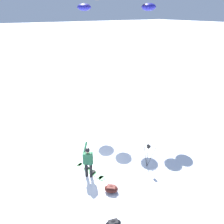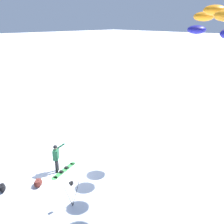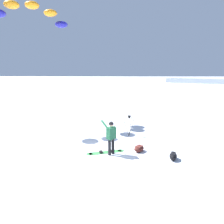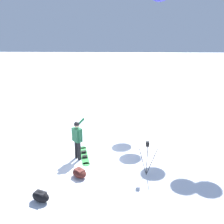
% 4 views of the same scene
% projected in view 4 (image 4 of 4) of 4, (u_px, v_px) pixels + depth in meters
% --- Properties ---
extents(ground_plane, '(300.00, 300.00, 0.00)m').
position_uv_depth(ground_plane, '(81.00, 155.00, 9.78)').
color(ground_plane, white).
extents(snowboarder, '(0.47, 0.74, 1.62)m').
position_uv_depth(snowboarder, '(77.00, 137.00, 9.18)').
color(snowboarder, black).
rests_on(snowboarder, ground_plane).
extents(snowboard, '(0.77, 1.77, 0.10)m').
position_uv_depth(snowboard, '(84.00, 155.00, 9.69)').
color(snowboard, '#3F994C').
rests_on(snowboard, ground_plane).
extents(gear_bag_large, '(0.70, 0.67, 0.30)m').
position_uv_depth(gear_bag_large, '(79.00, 173.00, 8.09)').
color(gear_bag_large, '#4C1E19').
rests_on(gear_bag_large, ground_plane).
extents(camera_tripod, '(0.65, 0.65, 1.26)m').
position_uv_depth(camera_tripod, '(147.00, 151.00, 8.02)').
color(camera_tripod, '#262628').
rests_on(camera_tripod, ground_plane).
extents(gear_bag_small, '(0.64, 0.47, 0.32)m').
position_uv_depth(gear_bag_small, '(41.00, 196.00, 6.81)').
color(gear_bag_small, black).
rests_on(gear_bag_small, ground_plane).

